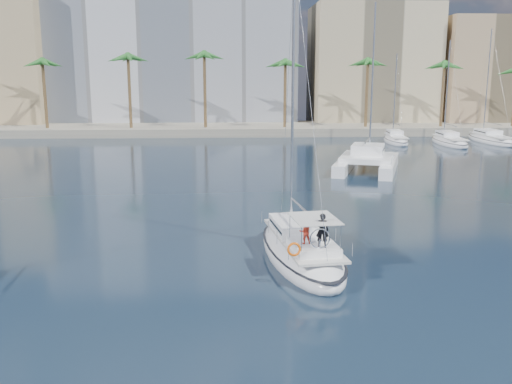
{
  "coord_description": "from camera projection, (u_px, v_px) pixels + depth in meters",
  "views": [
    {
      "loc": [
        -2.13,
        -27.52,
        9.39
      ],
      "look_at": [
        -0.76,
        1.5,
        3.2
      ],
      "focal_mm": 40.0,
      "sensor_mm": 36.0,
      "label": 1
    }
  ],
  "objects": [
    {
      "name": "ground",
      "position": [
        272.0,
        259.0,
        28.95
      ],
      "size": [
        160.0,
        160.0,
        0.0
      ],
      "primitive_type": "plane",
      "color": "black",
      "rests_on": "ground"
    },
    {
      "name": "quay",
      "position": [
        243.0,
        129.0,
        88.41
      ],
      "size": [
        120.0,
        14.0,
        1.2
      ],
      "primitive_type": "cube",
      "color": "gray",
      "rests_on": "ground"
    },
    {
      "name": "building_modern",
      "position": [
        170.0,
        43.0,
        96.79
      ],
      "size": [
        42.0,
        16.0,
        28.0
      ],
      "primitive_type": "cube",
      "color": "silver",
      "rests_on": "ground"
    },
    {
      "name": "building_beige",
      "position": [
        371.0,
        67.0,
        96.26
      ],
      "size": [
        20.0,
        14.0,
        20.0
      ],
      "primitive_type": "cube",
      "color": "#C2B18B",
      "rests_on": "ground"
    },
    {
      "name": "building_tan_right",
      "position": [
        492.0,
        73.0,
        95.44
      ],
      "size": [
        18.0,
        12.0,
        18.0
      ],
      "primitive_type": "cube",
      "color": "tan",
      "rests_on": "ground"
    },
    {
      "name": "palm_left",
      "position": [
        4.0,
        64.0,
        80.92
      ],
      "size": [
        3.6,
        3.6,
        12.3
      ],
      "color": "brown",
      "rests_on": "ground"
    },
    {
      "name": "palm_centre",
      "position": [
        243.0,
        64.0,
        82.49
      ],
      "size": [
        3.6,
        3.6,
        12.3
      ],
      "color": "brown",
      "rests_on": "ground"
    },
    {
      "name": "palm_right",
      "position": [
        473.0,
        65.0,
        84.06
      ],
      "size": [
        3.6,
        3.6,
        12.3
      ],
      "color": "brown",
      "rests_on": "ground"
    },
    {
      "name": "main_sloop",
      "position": [
        301.0,
        250.0,
        28.83
      ],
      "size": [
        4.7,
        10.92,
        15.7
      ],
      "rotation": [
        0.0,
        0.0,
        0.13
      ],
      "color": "white",
      "rests_on": "ground"
    },
    {
      "name": "catamaran",
      "position": [
        367.0,
        159.0,
        54.59
      ],
      "size": [
        8.48,
        11.78,
        15.67
      ],
      "rotation": [
        0.0,
        0.0,
        -0.33
      ],
      "color": "white",
      "rests_on": "ground"
    },
    {
      "name": "seagull",
      "position": [
        317.0,
        227.0,
        31.84
      ],
      "size": [
        1.22,
        0.53,
        0.23
      ],
      "color": "silver",
      "rests_on": "ground"
    },
    {
      "name": "moored_yacht_a",
      "position": [
        396.0,
        143.0,
        75.79
      ],
      "size": [
        3.37,
        9.52,
        11.9
      ],
      "primitive_type": null,
      "rotation": [
        0.0,
        0.0,
        -0.07
      ],
      "color": "white",
      "rests_on": "ground"
    },
    {
      "name": "moored_yacht_b",
      "position": [
        449.0,
        144.0,
        74.13
      ],
      "size": [
        3.32,
        10.83,
        13.72
      ],
      "primitive_type": null,
      "rotation": [
        0.0,
        0.0,
        -0.02
      ],
      "color": "white",
      "rests_on": "ground"
    },
    {
      "name": "moored_yacht_c",
      "position": [
        491.0,
        142.0,
        76.39
      ],
      "size": [
        3.98,
        12.33,
        15.54
      ],
      "primitive_type": null,
      "rotation": [
        0.0,
        0.0,
        0.03
      ],
      "color": "white",
      "rests_on": "ground"
    }
  ]
}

